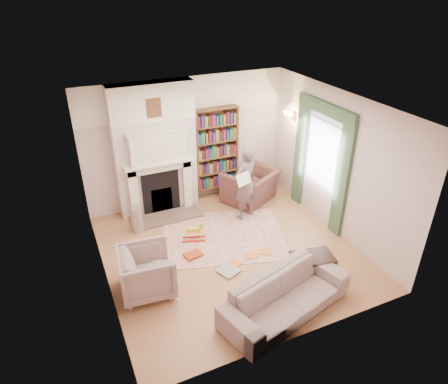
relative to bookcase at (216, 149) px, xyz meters
name	(u,v)px	position (x,y,z in m)	size (l,w,h in m)	color
floor	(229,251)	(-0.65, -2.12, -1.18)	(4.50, 4.50, 0.00)	#96643C
ceiling	(231,106)	(-0.65, -2.12, 1.62)	(4.50, 4.50, 0.00)	white
wall_back	(186,142)	(-0.65, 0.13, 0.22)	(4.50, 4.50, 0.00)	beige
wall_front	(304,261)	(-0.65, -4.37, 0.22)	(4.50, 4.50, 0.00)	beige
wall_left	(96,214)	(-2.90, -2.12, 0.22)	(4.50, 4.50, 0.00)	beige
wall_right	(335,163)	(1.60, -2.12, 0.22)	(4.50, 4.50, 0.00)	beige
fireplace	(155,151)	(-1.40, -0.07, 0.21)	(1.70, 0.58, 2.80)	beige
bookcase	(216,149)	(0.00, 0.00, 0.00)	(1.00, 0.24, 1.85)	brown
window	(323,154)	(1.58, -1.72, 0.27)	(0.02, 0.90, 1.30)	silver
curtain_left	(342,179)	(1.55, -2.42, 0.02)	(0.07, 0.32, 2.40)	#2B442D
curtain_right	(300,153)	(1.55, -1.02, 0.02)	(0.07, 0.32, 2.40)	#2B442D
pelmet	(326,109)	(1.54, -1.72, 1.20)	(0.09, 1.70, 0.24)	#2B442D
wall_sconce	(286,117)	(1.38, -0.62, 0.72)	(0.20, 0.24, 0.24)	gold
rug	(223,236)	(-0.57, -1.64, -1.17)	(2.39, 1.84, 0.01)	beige
armchair_reading	(251,186)	(0.61, -0.55, -0.81)	(1.14, 0.99, 0.74)	#462725
armchair_left	(147,272)	(-2.32, -2.54, -0.78)	(0.84, 0.87, 0.79)	#B0A491
sofa	(286,296)	(-0.52, -3.86, -0.86)	(2.13, 0.83, 0.62)	#B8A898
man_reading	(245,183)	(0.16, -1.15, -0.36)	(0.60, 0.39, 1.63)	#5F4F4C
newspaper	(244,179)	(0.01, -1.35, -0.14)	(0.36, 0.02, 0.25)	white
coffee_table	(311,267)	(0.32, -3.36, -0.95)	(0.70, 0.45, 0.45)	#351A12
paraffin_heater	(137,220)	(-2.06, -0.76, -0.90)	(0.24, 0.24, 0.55)	#A5A6AD
rocking_horse	(194,232)	(-1.14, -1.52, -0.98)	(0.44, 0.18, 0.39)	yellow
board_game	(229,271)	(-0.92, -2.66, -1.15)	(0.33, 0.33, 0.03)	#F2C955
game_box_lid	(193,255)	(-1.33, -2.00, -1.14)	(0.32, 0.21, 0.05)	#B33514
comic_annuals	(250,257)	(-0.39, -2.47, -1.16)	(0.99, 0.37, 0.02)	red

